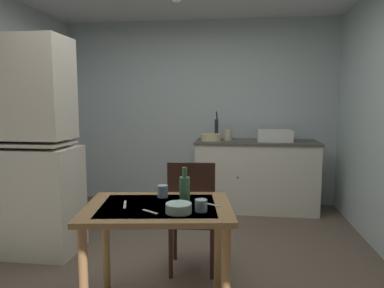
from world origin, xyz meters
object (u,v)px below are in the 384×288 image
hutch_cabinet (25,154)px  hand_pump (216,128)px  glass_bottle (185,188)px  sink_basin (274,135)px  chair_far_side (192,215)px  serving_bowl_wide (179,208)px  mixing_bowl_counter (211,137)px  teacup_mint (163,191)px  dining_table (158,222)px

hutch_cabinet → hand_pump: bearing=44.5°
hand_pump → glass_bottle: bearing=-91.7°
sink_basin → chair_far_side: bearing=-114.4°
sink_basin → serving_bowl_wide: sink_basin is taller
hand_pump → serving_bowl_wide: 2.65m
sink_basin → hand_pump: bearing=176.6°
hutch_cabinet → glass_bottle: hutch_cabinet is taller
hand_pump → chair_far_side: bearing=-92.4°
sink_basin → mixing_bowl_counter: size_ratio=1.63×
chair_far_side → serving_bowl_wide: (0.01, -0.71, 0.28)m
serving_bowl_wide → teacup_mint: teacup_mint is taller
glass_bottle → mixing_bowl_counter: bearing=90.0°
hutch_cabinet → teacup_mint: hutch_cabinet is taller
chair_far_side → serving_bowl_wide: bearing=-89.2°
chair_far_side → teacup_mint: 0.50m
dining_table → glass_bottle: bearing=32.1°
hutch_cabinet → dining_table: bearing=-28.7°
hutch_cabinet → serving_bowl_wide: bearing=-29.9°
sink_basin → glass_bottle: sink_basin is taller
hutch_cabinet → serving_bowl_wide: 1.90m
hand_pump → hutch_cabinet: bearing=-135.5°
sink_basin → dining_table: bearing=-112.3°
serving_bowl_wide → glass_bottle: bearing=89.6°
sink_basin → hand_pump: hand_pump is taller
hutch_cabinet → chair_far_side: hutch_cabinet is taller
sink_basin → mixing_bowl_counter: bearing=-176.6°
mixing_bowl_counter → dining_table: size_ratio=0.25×
chair_far_side → glass_bottle: size_ratio=3.96×
hand_pump → mixing_bowl_counter: 0.17m
teacup_mint → hand_pump: bearing=83.8°
chair_far_side → hand_pump: bearing=87.6°
dining_table → teacup_mint: teacup_mint is taller
serving_bowl_wide → teacup_mint: bearing=117.7°
chair_far_side → dining_table: bearing=-104.9°
mixing_bowl_counter → teacup_mint: mixing_bowl_counter is taller
serving_bowl_wide → chair_far_side: bearing=90.8°
chair_far_side → hutch_cabinet: bearing=171.8°
hutch_cabinet → sink_basin: hutch_cabinet is taller
sink_basin → mixing_bowl_counter: 0.84m
hutch_cabinet → hand_pump: hutch_cabinet is taller
dining_table → serving_bowl_wide: 0.26m
glass_bottle → chair_far_side: bearing=91.4°
chair_far_side → glass_bottle: 0.59m
hand_pump → dining_table: bearing=-95.4°
dining_table → chair_far_side: size_ratio=1.10×
sink_basin → hand_pump: 0.78m
sink_basin → dining_table: sink_basin is taller
serving_bowl_wide → glass_bottle: (0.00, 0.24, 0.07)m
hutch_cabinet → hand_pump: (1.71, 1.68, 0.15)m
mixing_bowl_counter → glass_bottle: (-0.00, -2.29, -0.13)m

